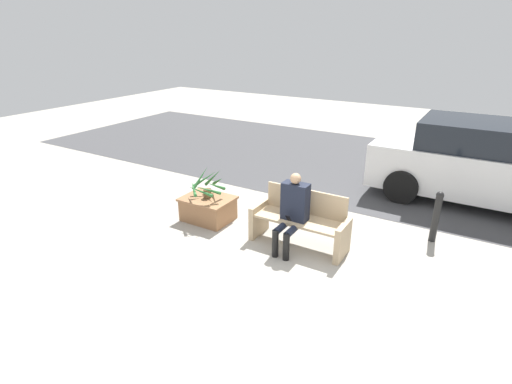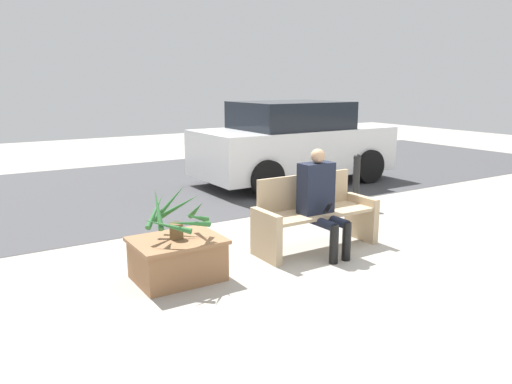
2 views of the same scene
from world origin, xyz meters
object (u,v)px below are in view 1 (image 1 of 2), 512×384
(potted_plant, at_px, (207,186))
(parked_car, at_px, (477,163))
(planter_box, at_px, (208,208))
(bench, at_px, (300,221))
(bollard_post, at_px, (436,216))
(person_seated, at_px, (293,209))

(potted_plant, bearing_deg, parked_car, 41.02)
(planter_box, height_order, potted_plant, potted_plant)
(bench, height_order, bollard_post, bench)
(bench, xyz_separation_m, parked_car, (2.26, 3.52, 0.39))
(person_seated, distance_m, potted_plant, 1.80)
(bench, bearing_deg, parked_car, 57.30)
(planter_box, bearing_deg, bollard_post, 19.11)
(parked_car, relative_size, bollard_post, 4.54)
(person_seated, bearing_deg, planter_box, 175.62)
(bench, height_order, parked_car, parked_car)
(potted_plant, height_order, bollard_post, potted_plant)
(planter_box, height_order, parked_car, parked_car)
(planter_box, xyz_separation_m, potted_plant, (0.00, -0.01, 0.45))
(person_seated, relative_size, planter_box, 1.38)
(person_seated, xyz_separation_m, bollard_post, (1.94, 1.43, -0.23))
(person_seated, distance_m, bollard_post, 2.42)
(bench, relative_size, bollard_post, 1.78)
(bench, distance_m, parked_car, 4.20)
(parked_car, xyz_separation_m, bollard_post, (-0.39, -2.28, -0.34))
(parked_car, distance_m, bollard_post, 2.33)
(bollard_post, bearing_deg, bench, -146.44)
(bench, height_order, person_seated, person_seated)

